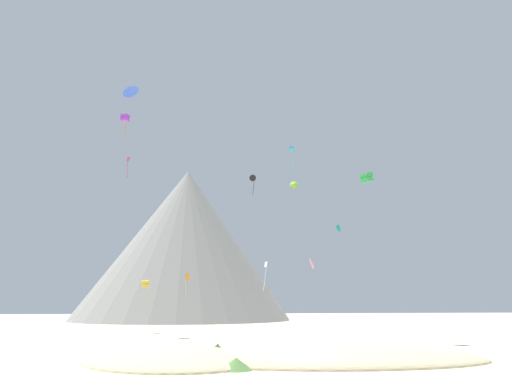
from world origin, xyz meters
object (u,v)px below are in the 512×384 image
Objects in this scene: kite_orange_low at (187,279)px; kite_cyan_high at (292,149)px; kite_lime_mid at (294,184)px; kite_teal_mid at (339,228)px; kite_white_low at (266,270)px; bush_low_patch at (277,360)px; rock_massif at (182,249)px; kite_gold_low at (145,284)px; bush_scatter_east at (218,347)px; kite_magenta_high at (128,162)px; bush_mid_center at (359,355)px; kite_violet_high at (125,118)px; kite_black_high at (253,178)px; kite_blue_high at (131,92)px; bush_near_left at (236,364)px; kite_green_mid at (367,178)px; kite_pink_low at (311,264)px.

kite_cyan_high reaches higher than kite_orange_low.
kite_lime_mid is 1.02× the size of kite_teal_mid.
kite_white_low is (-2.34, 12.86, -12.14)m from kite_lime_mid.
kite_lime_mid is at bearing 72.89° from bush_low_patch.
rock_massif reaches higher than kite_gold_low.
bush_scatter_east is 47.67m from kite_magenta_high.
bush_mid_center is 104.22m from rock_massif.
bush_low_patch is at bearing -167.49° from kite_white_low.
kite_white_low is at bearing 147.34° from kite_teal_mid.
bush_low_patch is 0.46× the size of kite_violet_high.
rock_massif is at bearing 118.53° from kite_lime_mid.
kite_black_high is 0.70× the size of kite_cyan_high.
bush_low_patch is 45.16m from kite_blue_high.
kite_lime_mid is 17.84m from kite_white_low.
bush_mid_center is (11.94, 5.84, -0.19)m from bush_near_left.
kite_green_mid is at bearing -71.47° from rock_massif.
bush_low_patch is at bearing -154.28° from bush_mid_center.
kite_gold_low is 36.82m from kite_teal_mid.
kite_cyan_high reaches higher than kite_white_low.
kite_violet_high is at bearing -146.85° from kite_green_mid.
kite_orange_low is (12.07, 4.31, -21.77)m from kite_magenta_high.
bush_low_patch is 51.25m from kite_orange_low.
bush_mid_center is 2.00× the size of kite_lime_mid.
kite_teal_mid is 0.28× the size of kite_violet_high.
kite_gold_low is at bearing -153.64° from kite_green_mid.
bush_low_patch is 58.43m from kite_magenta_high.
kite_black_high is 2.10× the size of kite_green_mid.
kite_violet_high reaches higher than kite_pink_low.
kite_gold_low is 31.14m from kite_violet_high.
rock_massif reaches higher than kite_magenta_high.
bush_near_left is 0.61× the size of kite_magenta_high.
bush_low_patch is 60.58m from kite_violet_high.
bush_mid_center is 0.58× the size of kite_violet_high.
kite_lime_mid is (4.11, -16.75, -5.66)m from kite_black_high.
kite_magenta_high reaches higher than kite_teal_mid.
kite_magenta_high is 45.56m from kite_green_mid.
kite_teal_mid is (30.10, -63.49, -3.27)m from rock_massif.
bush_mid_center is at bearing 159.75° from kite_blue_high.
kite_pink_low is (9.72, -5.10, -16.89)m from kite_black_high.
kite_orange_low is (-4.27, 51.62, 8.98)m from bush_near_left.
kite_violet_high reaches higher than bush_scatter_east.
kite_white_low is (20.93, -4.86, 2.35)m from kite_gold_low.
kite_violet_high reaches higher than kite_green_mid.
kite_green_mid is 0.40× the size of kite_violet_high.
kite_violet_high is (-28.72, 15.26, 16.08)m from kite_lime_mid.
kite_lime_mid is at bearing 48.93° from bush_scatter_east.
kite_cyan_high reaches higher than kite_black_high.
kite_black_high reaches higher than kite_orange_low.
bush_low_patch is 35.69m from kite_green_mid.
kite_blue_high reaches higher than bush_near_left.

